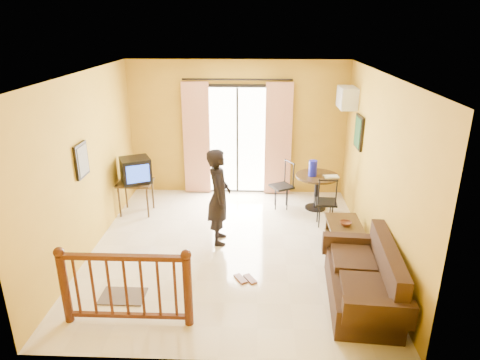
{
  "coord_description": "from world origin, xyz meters",
  "views": [
    {
      "loc": [
        0.4,
        -6.2,
        3.52
      ],
      "look_at": [
        0.14,
        0.2,
        1.12
      ],
      "focal_mm": 32.0,
      "sensor_mm": 36.0,
      "label": 1
    }
  ],
  "objects_px": {
    "television": "(136,170)",
    "coffee_table": "(345,233)",
    "dining_table": "(317,182)",
    "standing_person": "(219,197)",
    "sofa": "(366,282)"
  },
  "relations": [
    {
      "from": "television",
      "to": "coffee_table",
      "type": "bearing_deg",
      "value": -44.56
    },
    {
      "from": "television",
      "to": "dining_table",
      "type": "relative_size",
      "value": 0.8
    },
    {
      "from": "television",
      "to": "coffee_table",
      "type": "distance_m",
      "value": 3.97
    },
    {
      "from": "television",
      "to": "dining_table",
      "type": "xyz_separation_m",
      "value": [
        3.46,
        0.33,
        -0.32
      ]
    },
    {
      "from": "dining_table",
      "to": "standing_person",
      "type": "xyz_separation_m",
      "value": [
        -1.79,
        -1.41,
        0.26
      ]
    },
    {
      "from": "sofa",
      "to": "standing_person",
      "type": "distance_m",
      "value": 2.65
    },
    {
      "from": "dining_table",
      "to": "standing_person",
      "type": "height_order",
      "value": "standing_person"
    },
    {
      "from": "dining_table",
      "to": "standing_person",
      "type": "bearing_deg",
      "value": -141.82
    },
    {
      "from": "sofa",
      "to": "standing_person",
      "type": "relative_size",
      "value": 1.11
    },
    {
      "from": "dining_table",
      "to": "coffee_table",
      "type": "distance_m",
      "value": 1.64
    },
    {
      "from": "television",
      "to": "coffee_table",
      "type": "xyz_separation_m",
      "value": [
        3.72,
        -1.27,
        -0.59
      ]
    },
    {
      "from": "television",
      "to": "standing_person",
      "type": "relative_size",
      "value": 0.42
    },
    {
      "from": "dining_table",
      "to": "coffee_table",
      "type": "xyz_separation_m",
      "value": [
        0.26,
        -1.6,
        -0.27
      ]
    },
    {
      "from": "dining_table",
      "to": "sofa",
      "type": "bearing_deg",
      "value": -84.96
    },
    {
      "from": "coffee_table",
      "to": "sofa",
      "type": "relative_size",
      "value": 0.54
    }
  ]
}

